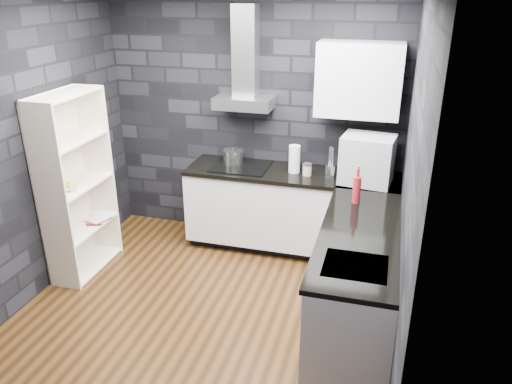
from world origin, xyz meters
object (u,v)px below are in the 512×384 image
at_px(glass_vase, 294,159).
at_px(red_bottle, 357,190).
at_px(utensil_crock, 330,172).
at_px(fruit_bowl, 68,187).
at_px(pot, 233,157).
at_px(bookshelf, 77,186).
at_px(storage_jar, 307,170).
at_px(appliance_garage, 367,160).

distance_m(glass_vase, red_bottle, 0.91).
xyz_separation_m(glass_vase, utensil_crock, (0.38, -0.05, -0.08)).
xyz_separation_m(red_bottle, fruit_bowl, (-2.63, -0.45, -0.09)).
relative_size(pot, red_bottle, 0.86).
bearing_deg(utensil_crock, bookshelf, -159.21).
relative_size(bookshelf, fruit_bowl, 9.08).
height_order(glass_vase, red_bottle, glass_vase).
bearing_deg(utensil_crock, red_bottle, -61.30).
height_order(storage_jar, fruit_bowl, storage_jar).
bearing_deg(bookshelf, red_bottle, 12.41).
height_order(appliance_garage, fruit_bowl, appliance_garage).
xyz_separation_m(utensil_crock, red_bottle, (0.31, -0.56, 0.06)).
relative_size(pot, bookshelf, 0.12).
relative_size(glass_vase, storage_jar, 2.61).
relative_size(glass_vase, appliance_garage, 0.59).
height_order(storage_jar, red_bottle, red_bottle).
height_order(pot, glass_vase, glass_vase).
relative_size(pot, appliance_garage, 0.44).
xyz_separation_m(pot, storage_jar, (0.83, -0.14, -0.02)).
height_order(pot, bookshelf, bookshelf).
bearing_deg(fruit_bowl, utensil_crock, 23.47).
bearing_deg(pot, appliance_garage, -7.01).
bearing_deg(glass_vase, appliance_garage, -6.72).
relative_size(red_bottle, fruit_bowl, 1.23).
relative_size(utensil_crock, appliance_garage, 0.25).
height_order(storage_jar, bookshelf, bookshelf).
xyz_separation_m(glass_vase, bookshelf, (-1.94, -0.93, -0.14)).
height_order(utensil_crock, bookshelf, bookshelf).
bearing_deg(appliance_garage, red_bottle, -88.08).
bearing_deg(appliance_garage, pot, -179.95).
bearing_deg(storage_jar, bookshelf, -157.19).
bearing_deg(utensil_crock, fruit_bowl, -156.53).
bearing_deg(fruit_bowl, glass_vase, 28.52).
bearing_deg(utensil_crock, pot, 172.63).
bearing_deg(utensil_crock, appliance_garage, -5.94).
xyz_separation_m(utensil_crock, fruit_bowl, (-2.32, -1.01, -0.02)).
bearing_deg(pot, red_bottle, -27.00).
bearing_deg(appliance_garage, fruit_bowl, -152.98).
bearing_deg(bookshelf, appliance_garage, 22.97).
relative_size(pot, fruit_bowl, 1.06).
distance_m(appliance_garage, red_bottle, 0.54).
relative_size(appliance_garage, bookshelf, 0.27).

